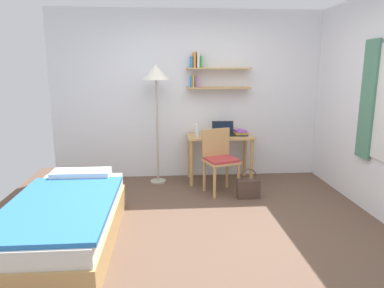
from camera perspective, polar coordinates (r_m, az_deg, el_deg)
ground_plane at (r=3.95m, az=2.69°, el=-13.72°), size 5.28×5.28×0.00m
wall_back at (r=5.58m, az=0.33°, el=7.94°), size 4.40×0.27×2.60m
bed at (r=3.78m, az=-19.89°, el=-11.69°), size 0.98×1.96×0.54m
desk at (r=5.41m, az=4.51°, el=-0.05°), size 1.00×0.54×0.72m
desk_chair at (r=4.94m, az=4.50°, el=-2.14°), size 0.54×0.51×0.89m
standing_lamp at (r=5.22m, az=-5.85°, el=10.43°), size 0.39×0.39×1.78m
laptop at (r=5.42m, az=5.07°, el=2.04°), size 0.34×0.22×0.21m
water_bottle at (r=5.24m, az=0.85°, el=2.26°), size 0.05×0.05×0.20m
book_stack at (r=5.42m, az=7.83°, el=1.84°), size 0.19×0.23×0.08m
handbag at (r=4.84m, az=9.11°, el=-7.07°), size 0.30×0.12×0.41m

